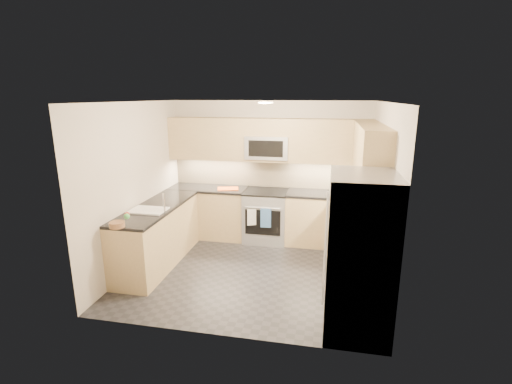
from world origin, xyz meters
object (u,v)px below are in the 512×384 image
Objects in this scene: refrigerator at (359,255)px; cutting_board at (228,189)px; gas_range at (266,216)px; microwave at (268,147)px; utensil_bowl at (342,189)px; fruit_basket at (117,225)px.

refrigerator is 3.23m from cutting_board.
microwave reaches higher than gas_range.
refrigerator reaches higher than gas_range.
refrigerator is 2.50m from utensil_bowl.
fruit_basket reaches higher than cutting_board.
gas_range is 2.86m from refrigerator.
gas_range is 2.79m from fruit_basket.
gas_range is 2.43× the size of cutting_board.
gas_range is 4.67× the size of fruit_basket.
fruit_basket is (-1.56, -2.37, -0.72)m from microwave.
microwave reaches higher than refrigerator.
microwave reaches higher than fruit_basket.
refrigerator is at bearing -59.12° from gas_range.
gas_range is at bearing 55.24° from fruit_basket.
utensil_bowl is at bearing -2.54° from microwave.
fruit_basket is at bearing -111.10° from cutting_board.
gas_range is at bearing -90.00° from microwave.
utensil_bowl is 1.29× the size of fruit_basket.
cutting_board is at bearing -168.51° from microwave.
refrigerator reaches higher than cutting_board.
microwave is at bearing 11.49° from cutting_board.
refrigerator reaches higher than fruit_basket.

